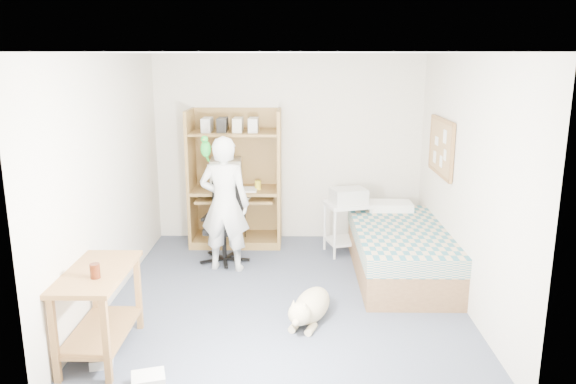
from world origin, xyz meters
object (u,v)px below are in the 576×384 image
object	(u,v)px
side_desk	(99,299)
dog	(310,306)
bed	(400,251)
person	(225,204)
computer_hutch	(236,183)
printer_cart	(348,220)
office_chair	(225,233)

from	to	relation	value
side_desk	dog	bearing A→B (deg)	18.73
side_desk	bed	bearing A→B (deg)	32.50
side_desk	person	bearing A→B (deg)	67.17
bed	dog	world-z (taller)	bed
bed	side_desk	xyz separation A→B (m)	(-2.85, -1.82, 0.21)
dog	bed	bearing A→B (deg)	68.73
computer_hutch	printer_cart	world-z (taller)	computer_hutch
computer_hutch	printer_cart	xyz separation A→B (m)	(1.46, -0.40, -0.38)
computer_hutch	dog	xyz separation A→B (m)	(0.94, -2.33, -0.67)
bed	computer_hutch	bearing A→B (deg)	150.71
dog	side_desk	bearing A→B (deg)	-141.25
office_chair	printer_cart	bearing A→B (deg)	18.29
side_desk	dog	size ratio (longest dim) A/B	1.11
side_desk	printer_cart	size ratio (longest dim) A/B	1.50
office_chair	dog	xyz separation A→B (m)	(1.01, -1.65, -0.19)
dog	printer_cart	bearing A→B (deg)	94.78
printer_cart	side_desk	bearing A→B (deg)	-148.83
computer_hutch	printer_cart	distance (m)	1.56
person	side_desk	bearing A→B (deg)	74.96
office_chair	person	distance (m)	0.55
computer_hutch	printer_cart	size ratio (longest dim) A/B	2.70
side_desk	person	size ratio (longest dim) A/B	0.63
person	printer_cart	xyz separation A→B (m)	(1.49, 0.59, -0.35)
dog	computer_hutch	bearing A→B (deg)	131.93
computer_hutch	side_desk	world-z (taller)	computer_hutch
side_desk	computer_hutch	bearing A→B (deg)	73.86
computer_hutch	side_desk	bearing A→B (deg)	-106.14
office_chair	dog	bearing A→B (deg)	-50.76
person	office_chair	bearing A→B (deg)	-74.13
person	computer_hutch	bearing A→B (deg)	-83.83
bed	office_chair	xyz separation A→B (m)	(-2.07, 0.44, 0.05)
computer_hutch	bed	bearing A→B (deg)	-29.29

